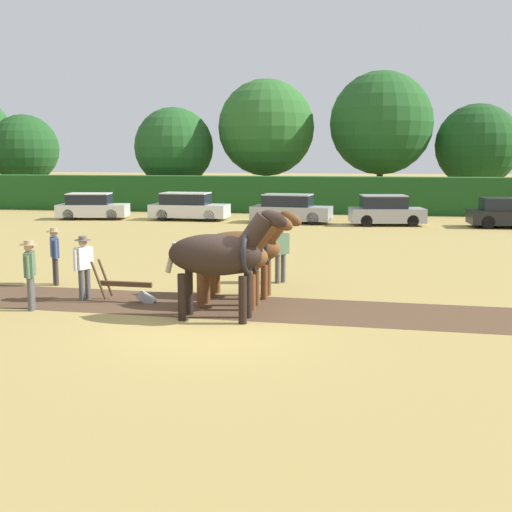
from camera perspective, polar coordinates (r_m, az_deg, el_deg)
name	(u,v)px	position (r m, az deg, el deg)	size (l,w,h in m)	color
ground_plane	(218,327)	(13.80, -3.43, -6.28)	(240.00, 240.00, 0.00)	#A88E4C
plowed_furrow_strip	(46,298)	(17.37, -18.18, -3.53)	(32.32, 2.53, 0.01)	brown
hedgerow	(318,195)	(41.24, 5.51, 5.45)	(77.16, 1.99, 2.30)	#1E511E
tree_left	(24,149)	(52.94, -19.91, 8.94)	(5.22, 5.22, 6.74)	#423323
tree_center_left	(174,147)	(47.35, -7.31, 9.57)	(5.69, 5.69, 7.07)	brown
tree_center	(266,128)	(46.88, 0.92, 11.32)	(6.89, 6.89, 9.04)	brown
tree_center_right	(381,123)	(46.64, 11.07, 11.51)	(7.19, 7.19, 9.46)	#423323
tree_right	(477,146)	(47.76, 19.07, 9.26)	(5.77, 5.77, 7.20)	brown
draft_horse_lead_left	(220,255)	(14.10, -3.23, 0.11)	(2.83, 1.04, 2.55)	black
draft_horse_lead_right	(233,256)	(15.29, -2.03, 0.03)	(2.68, 0.96, 2.35)	brown
draft_horse_trail_left	(244,248)	(16.46, -1.04, 0.74)	(2.81, 0.97, 2.32)	brown
plow	(130,289)	(16.28, -11.11, -2.93)	(1.63, 0.47, 1.13)	#4C331E
farmer_at_plow	(84,263)	(16.66, -15.07, -0.63)	(0.41, 0.60, 1.63)	#4C4C4C
farmer_beside_team	(280,248)	(18.28, 2.19, 0.68)	(0.47, 0.52, 1.70)	#4C4C4C
farmer_onlooker_left	(30,270)	(15.95, -19.46, -1.15)	(0.42, 0.62, 1.66)	#4C4C4C
farmer_onlooker_right	(55,252)	(18.87, -17.46, 0.34)	(0.42, 0.55, 1.62)	#38332D
parked_car_far_left	(92,207)	(38.05, -14.38, 4.27)	(4.17, 2.34, 1.49)	silver
parked_car_left	(188,207)	(36.61, -6.03, 4.37)	(4.42, 1.85, 1.55)	silver
parked_car_center_left	(290,209)	(34.89, 3.06, 4.19)	(4.44, 2.17, 1.56)	#A8A8B2
parked_car_center	(386,211)	(34.31, 11.46, 3.95)	(4.06, 2.35, 1.58)	#A8A8B2
parked_car_center_right	(509,213)	(34.98, 21.54, 3.56)	(4.08, 2.00, 1.51)	black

